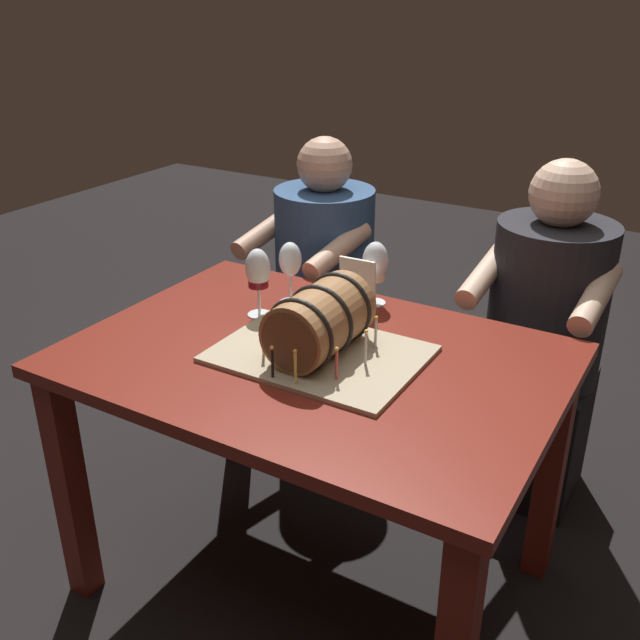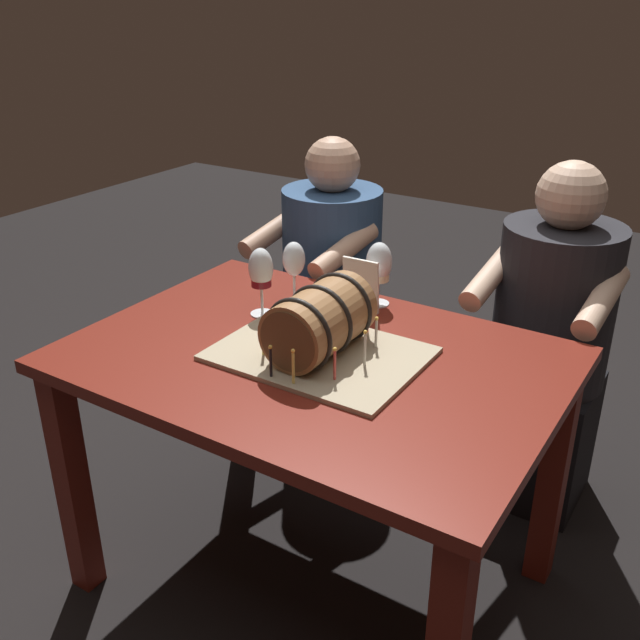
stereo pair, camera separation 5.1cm
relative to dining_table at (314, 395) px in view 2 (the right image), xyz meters
name	(u,v)px [view 2 (the right image)]	position (x,y,z in m)	size (l,w,h in m)	color
ground_plane	(315,576)	(0.00, 0.00, -0.63)	(8.00, 8.00, 0.00)	black
dining_table	(314,395)	(0.00, 0.00, 0.00)	(1.23, 0.87, 0.75)	maroon
barrel_cake	(320,327)	(0.02, 0.00, 0.20)	(0.51, 0.38, 0.19)	tan
wine_glass_red	(261,271)	(-0.26, 0.13, 0.25)	(0.07, 0.07, 0.20)	white
wine_glass_empty	(294,261)	(-0.23, 0.24, 0.25)	(0.07, 0.07, 0.19)	white
wine_glass_white	(379,265)	(-0.01, 0.37, 0.24)	(0.08, 0.08, 0.19)	white
menu_card	(361,285)	(-0.03, 0.30, 0.20)	(0.11, 0.01, 0.16)	silver
person_seated_left	(331,300)	(-0.41, 0.74, -0.10)	(0.43, 0.51, 1.14)	#1B2D46
person_seated_right	(547,351)	(0.41, 0.74, -0.08)	(0.41, 0.49, 1.16)	black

